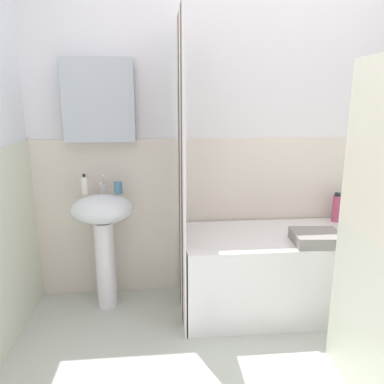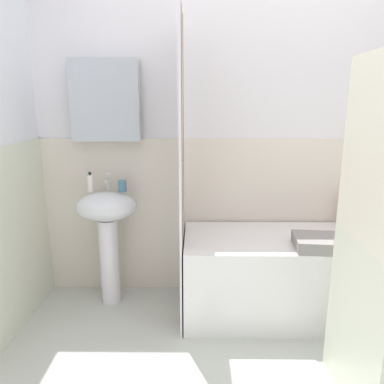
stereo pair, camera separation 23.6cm
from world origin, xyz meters
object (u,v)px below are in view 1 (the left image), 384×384
object	(u,v)px
toothbrush_cup	(118,188)
bathtub	(283,271)
sink	(103,226)
body_wash_bottle	(352,207)
soap_dispenser	(85,185)
towel_folded	(317,238)
lotion_bottle	(336,208)

from	to	relation	value
toothbrush_cup	bathtub	xyz separation A→B (m)	(1.15, -0.17, -0.60)
sink	bathtub	size ratio (longest dim) A/B	0.59
bathtub	body_wash_bottle	size ratio (longest dim) A/B	6.16
toothbrush_cup	soap_dispenser	bearing A→B (deg)	-179.82
toothbrush_cup	body_wash_bottle	distance (m)	1.78
bathtub	towel_folded	size ratio (longest dim) A/B	4.66
sink	toothbrush_cup	xyz separation A→B (m)	(0.11, 0.04, 0.26)
body_wash_bottle	bathtub	bearing A→B (deg)	-159.29
bathtub	body_wash_bottle	bearing A→B (deg)	20.71
sink	soap_dispenser	bearing A→B (deg)	162.15
body_wash_bottle	soap_dispenser	bearing A→B (deg)	-178.27
bathtub	lotion_bottle	distance (m)	0.66
soap_dispenser	toothbrush_cup	distance (m)	0.23
sink	towel_folded	distance (m)	1.45
toothbrush_cup	lotion_bottle	distance (m)	1.65
toothbrush_cup	lotion_bottle	size ratio (longest dim) A/B	0.36
bathtub	body_wash_bottle	xyz separation A→B (m)	(0.61, 0.23, 0.39)
sink	soap_dispenser	world-z (taller)	soap_dispenser
soap_dispenser	body_wash_bottle	xyz separation A→B (m)	(1.99, 0.06, -0.23)
toothbrush_cup	towel_folded	size ratio (longest dim) A/B	0.27
body_wash_bottle	toothbrush_cup	bearing A→B (deg)	-178.07
soap_dispenser	body_wash_bottle	bearing A→B (deg)	1.73
body_wash_bottle	lotion_bottle	distance (m)	0.13
soap_dispenser	toothbrush_cup	world-z (taller)	soap_dispenser
bathtub	towel_folded	bearing A→B (deg)	-54.42
sink	towel_folded	xyz separation A→B (m)	(1.41, -0.33, -0.01)
soap_dispenser	sink	bearing A→B (deg)	-17.85
bathtub	lotion_bottle	world-z (taller)	lotion_bottle
sink	body_wash_bottle	world-z (taller)	sink
towel_folded	body_wash_bottle	bearing A→B (deg)	42.43
soap_dispenser	toothbrush_cup	bearing A→B (deg)	0.18
lotion_bottle	towel_folded	distance (m)	0.55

